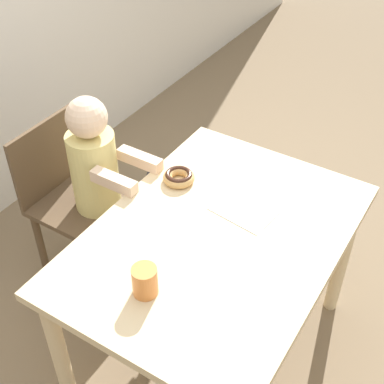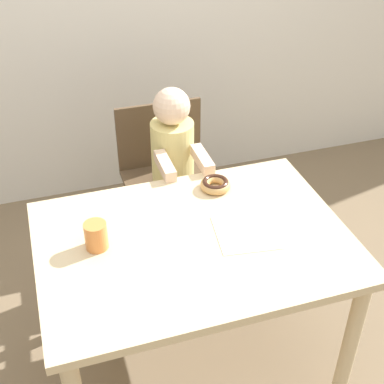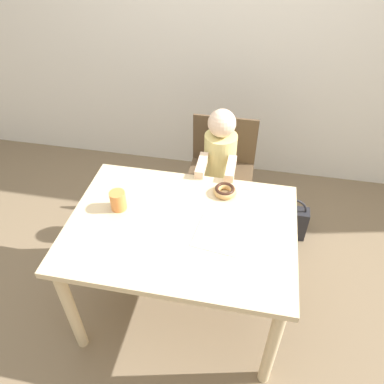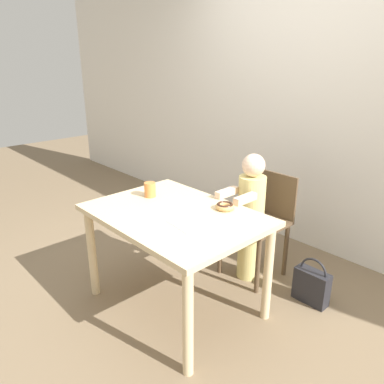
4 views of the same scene
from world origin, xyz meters
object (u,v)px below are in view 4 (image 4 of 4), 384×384
object	(u,v)px
donut	(225,206)
cup	(150,190)
handbag	(312,285)
chair	(259,220)
child_figure	(250,216)

from	to	relation	value
donut	cup	bearing A→B (deg)	-157.51
handbag	cup	size ratio (longest dim) A/B	3.34
chair	child_figure	distance (m)	0.14
child_figure	cup	bearing A→B (deg)	-127.29
donut	cup	distance (m)	0.57
child_figure	donut	distance (m)	0.44
chair	handbag	distance (m)	0.62
chair	cup	size ratio (longest dim) A/B	7.83
chair	handbag	size ratio (longest dim) A/B	2.34
child_figure	donut	world-z (taller)	child_figure
handbag	cup	distance (m)	1.34
child_figure	cup	size ratio (longest dim) A/B	9.61
chair	child_figure	xyz separation A→B (m)	(-0.00, -0.12, 0.07)
child_figure	cup	distance (m)	0.79
cup	handbag	bearing A→B (deg)	34.35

